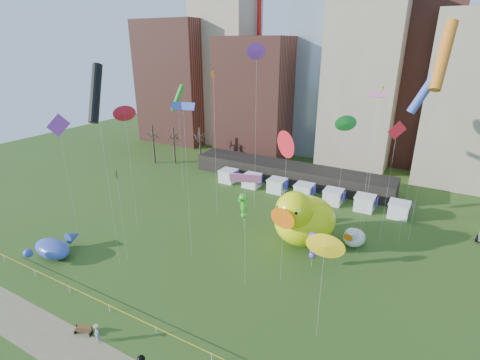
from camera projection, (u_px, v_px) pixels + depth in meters
The scene contains 30 objects.
ground at pixel (157, 334), 32.76m from camera, with size 160.00×160.00×0.00m, color #314E18.
skyline at pixel (358, 60), 73.78m from camera, with size 101.00×23.00×68.00m.
pavilion at pixel (290, 173), 68.22m from camera, with size 38.00×6.00×3.20m, color black.
vendor_tents at pixel (304, 191), 61.22m from camera, with size 33.24×2.80×2.40m.
bare_trees at pixel (175, 145), 78.10m from camera, with size 8.44×6.44×8.50m.
caution_tape at pixel (156, 329), 32.51m from camera, with size 50.00×0.06×0.90m.
big_duck at pixel (303, 218), 46.36m from camera, with size 9.16×11.05×7.95m.
small_duck at pixel (354, 237), 46.49m from camera, with size 3.35×4.02×2.89m.
seahorse_green at pixel (244, 204), 50.35m from camera, with size 1.41×1.70×5.27m.
seahorse_purple at pixel (313, 243), 41.29m from camera, with size 1.42×1.63×4.73m.
whale_inflatable at pixel (54, 248), 44.46m from camera, with size 5.76×7.26×2.48m.
park_bench at pixel (84, 329), 32.71m from camera, with size 1.68×0.97×0.82m.
woman at pixel (97, 334), 31.61m from camera, with size 0.63×0.41×1.72m, color white.
kite_0 at pixel (397, 133), 42.63m from camera, with size 1.98×1.12×16.22m.
kite_1 at pixel (377, 99), 38.43m from camera, with size 1.80×0.52×19.87m.
kite_2 at pixel (95, 93), 36.08m from camera, with size 2.25×3.52×22.93m.
kite_3 at pixel (178, 98), 58.97m from camera, with size 2.69×1.48×18.51m.
kite_4 at pixel (381, 92), 44.47m from camera, with size 0.50×2.37×19.67m.
kite_5 at pixel (426, 89), 40.70m from camera, with size 3.47×1.97×22.67m.
kite_6 at pixel (213, 76), 48.79m from camera, with size 1.48×2.49×21.13m.
kite_7 at pixel (257, 52), 49.03m from camera, with size 1.19×2.08×24.73m.
kite_8 at pixel (287, 144), 34.53m from camera, with size 2.10×1.98×16.98m.
kite_9 at pixel (245, 179), 35.16m from camera, with size 3.10×1.44×12.91m.
kite_10 at pixel (116, 175), 40.35m from camera, with size 1.08×0.99×11.66m.
kite_11 at pixel (346, 124), 45.93m from camera, with size 1.70×1.50×16.14m.
kite_12 at pixel (325, 247), 29.32m from camera, with size 2.19×0.42×10.37m.
kite_13 at pixel (183, 108), 37.88m from camera, with size 2.64×0.91×18.95m.
kite_14 at pixel (443, 56), 39.72m from camera, with size 1.83×4.60×27.22m.
kite_15 at pixel (59, 128), 40.79m from camera, with size 2.22×1.57×17.39m.
kite_16 at pixel (125, 114), 45.16m from camera, with size 1.14×1.82×17.42m.
Camera 1 is at (19.11, -18.57, 24.86)m, focal length 27.00 mm.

